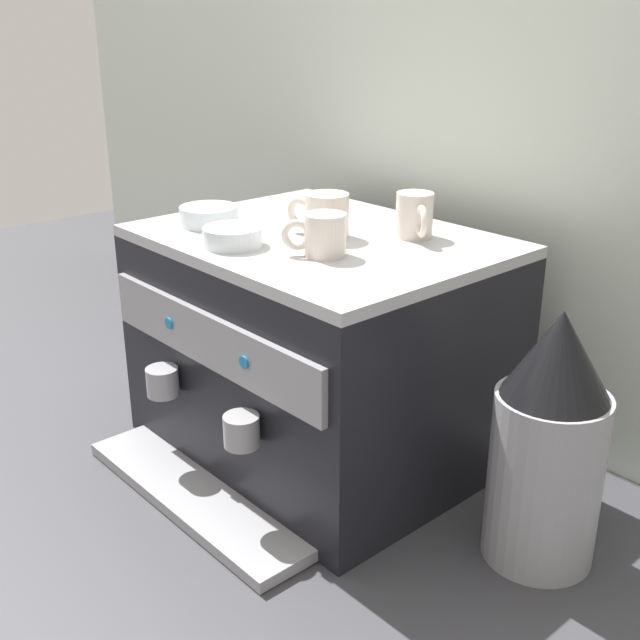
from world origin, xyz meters
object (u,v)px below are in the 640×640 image
coffee_grinder (548,443)px  ceramic_cup_2 (323,216)px  espresso_machine (318,347)px  milk_pitcher (180,348)px  ceramic_cup_0 (415,216)px  ceramic_cup_1 (323,235)px  ceramic_bowl_1 (233,237)px  ceramic_bowl_0 (209,216)px

coffee_grinder → ceramic_cup_2: bearing=-175.3°
espresso_machine → milk_pitcher: espresso_machine is taller
espresso_machine → ceramic_cup_0: bearing=44.1°
ceramic_cup_2 → milk_pitcher: 0.59m
ceramic_cup_1 → coffee_grinder: bearing=16.7°
ceramic_cup_2 → ceramic_bowl_1: size_ratio=1.16×
ceramic_bowl_1 → coffee_grinder: (0.50, 0.18, -0.24)m
ceramic_bowl_0 → coffee_grinder: bearing=11.8°
ceramic_cup_0 → espresso_machine: bearing=-135.9°
ceramic_bowl_1 → ceramic_bowl_0: bearing=160.9°
ceramic_cup_0 → milk_pitcher: bearing=-165.6°
ceramic_cup_0 → ceramic_cup_2: (-0.10, -0.11, -0.00)m
ceramic_cup_2 → coffee_grinder: (0.45, 0.04, -0.26)m
coffee_grinder → ceramic_bowl_1: bearing=-160.1°
ceramic_bowl_1 → milk_pitcher: (-0.39, 0.12, -0.36)m
coffee_grinder → ceramic_bowl_0: bearing=-168.2°
ceramic_cup_0 → coffee_grinder: size_ratio=0.24×
espresso_machine → ceramic_bowl_0: bearing=-152.1°
ceramic_cup_1 → milk_pitcher: bearing=175.1°
ceramic_bowl_0 → milk_pitcher: size_ratio=0.77×
ceramic_cup_1 → ceramic_bowl_0: ceramic_cup_1 is taller
ceramic_cup_1 → milk_pitcher: 0.65m
milk_pitcher → ceramic_cup_1: bearing=-4.9°
ceramic_cup_1 → ceramic_cup_2: size_ratio=0.77×
ceramic_cup_1 → ceramic_bowl_1: 0.16m
ceramic_cup_1 → coffee_grinder: ceramic_cup_1 is taller
ceramic_cup_0 → coffee_grinder: (0.34, -0.08, -0.26)m
ceramic_cup_0 → ceramic_bowl_1: (-0.16, -0.26, -0.02)m
coffee_grinder → milk_pitcher: bearing=-175.9°
ceramic_cup_0 → ceramic_bowl_1: size_ratio=0.96×
ceramic_cup_0 → ceramic_cup_1: bearing=-97.3°
milk_pitcher → coffee_grinder: bearing=4.1°
espresso_machine → ceramic_cup_2: bearing=-0.1°
ceramic_cup_1 → ceramic_bowl_1: size_ratio=0.90×
ceramic_cup_0 → ceramic_cup_1: ceramic_cup_0 is taller
espresso_machine → ceramic_cup_0: 0.30m
coffee_grinder → ceramic_cup_0: bearing=167.2°
ceramic_cup_0 → coffee_grinder: 0.44m
coffee_grinder → ceramic_cup_1: bearing=-163.3°
ceramic_cup_1 → ceramic_cup_2: 0.11m
ceramic_cup_2 → coffee_grinder: bearing=4.7°
espresso_machine → ceramic_bowl_1: ceramic_bowl_1 is taller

